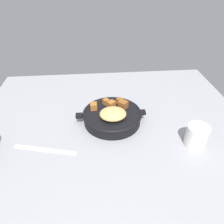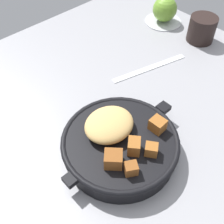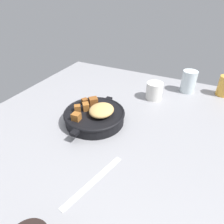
# 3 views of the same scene
# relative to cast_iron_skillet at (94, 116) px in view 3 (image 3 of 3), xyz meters

# --- Properties ---
(ground_plane) EXTENTS (1.10, 0.98, 0.02)m
(ground_plane) POSITION_rel_cast_iron_skillet_xyz_m (-0.00, 0.04, -0.04)
(ground_plane) COLOR gray
(cast_iron_skillet) EXTENTS (0.28, 0.23, 0.08)m
(cast_iron_skillet) POSITION_rel_cast_iron_skillet_xyz_m (0.00, 0.00, 0.00)
(cast_iron_skillet) COLOR black
(cast_iron_skillet) RESTS_ON ground_plane
(butter_knife) EXTENTS (0.22, 0.07, 0.00)m
(butter_knife) POSITION_rel_cast_iron_skillet_xyz_m (0.24, 0.14, -0.03)
(butter_knife) COLOR silver
(butter_knife) RESTS_ON ground_plane
(water_glass_tall) EXTENTS (0.07, 0.07, 0.11)m
(water_glass_tall) POSITION_rel_cast_iron_skillet_xyz_m (-0.42, 0.28, 0.02)
(water_glass_tall) COLOR silver
(water_glass_tall) RESTS_ON ground_plane
(ceramic_mug_white) EXTENTS (0.07, 0.07, 0.08)m
(ceramic_mug_white) POSITION_rel_cast_iron_skillet_xyz_m (-0.28, 0.15, 0.01)
(ceramic_mug_white) COLOR silver
(ceramic_mug_white) RESTS_ON ground_plane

